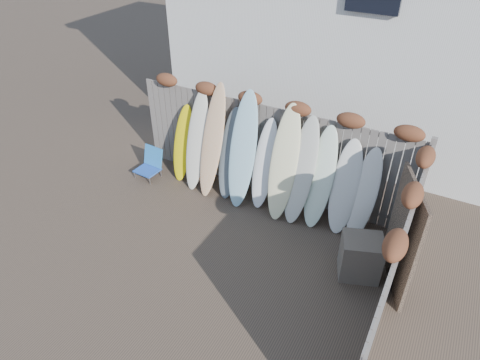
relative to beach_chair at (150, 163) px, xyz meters
The scene contains 18 objects.
ground 3.10m from the beach_chair, 33.22° to the right, with size 80.00×80.00×0.00m, color #493A2D.
back_fence 2.87m from the beach_chair, 14.90° to the left, with size 6.05×0.28×2.24m.
right_fence 5.82m from the beach_chair, 14.46° to the right, with size 0.28×4.40×2.24m.
house 6.40m from the beach_chair, 57.34° to the left, with size 8.50×5.50×6.33m.
beach_chair is the anchor object (origin of this frame).
wooden_crate 5.07m from the beach_chair, ahead, with size 0.66×0.55×0.77m, color brown.
lattice_panel 5.64m from the beach_chair, ahead, with size 0.05×1.32×1.98m, color brown.
surfboard_0 0.95m from the beach_chair, 26.64° to the left, with size 0.46×0.07×1.74m, color #FFE209.
surfboard_1 1.38m from the beach_chair, 13.39° to the left, with size 0.47×0.07×2.20m, color silver.
surfboard_2 1.78m from the beach_chair, ahead, with size 0.48×0.07×2.44m, color #DBBB72.
surfboard_3 2.05m from the beach_chair, ahead, with size 0.48×0.07×1.97m, color slate.
surfboard_4 2.42m from the beach_chair, ahead, with size 0.55×0.07×2.43m, color #92C2D4.
surfboard_5 2.78m from the beach_chair, ahead, with size 0.45×0.07×1.90m, color white.
surfboard_6 3.26m from the beach_chair, ahead, with size 0.54×0.07×2.34m, color #FAF5BB.
surfboard_7 3.59m from the beach_chair, ahead, with size 0.52×0.07×2.18m, color beige.
surfboard_8 3.94m from the beach_chair, ahead, with size 0.50×0.07×2.05m, color white.
surfboard_9 4.40m from the beach_chair, ahead, with size 0.52×0.07×1.88m, color silver.
surfboard_10 4.75m from the beach_chair, ahead, with size 0.47×0.07×1.81m, color silver.
Camera 1 is at (3.10, -4.55, 5.54)m, focal length 32.00 mm.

